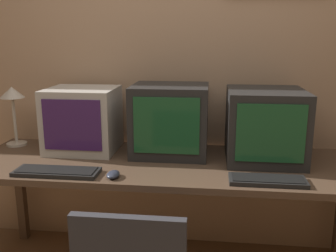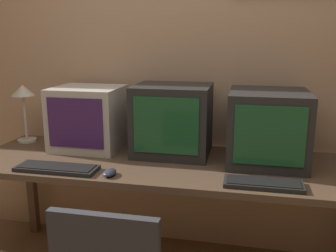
{
  "view_description": "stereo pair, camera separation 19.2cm",
  "coord_description": "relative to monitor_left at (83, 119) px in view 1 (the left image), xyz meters",
  "views": [
    {
      "loc": [
        0.24,
        -1.07,
        1.47
      ],
      "look_at": [
        0.0,
        1.0,
        0.97
      ],
      "focal_mm": 40.0,
      "sensor_mm": 36.0,
      "label": 1
    },
    {
      "loc": [
        0.43,
        -1.04,
        1.47
      ],
      "look_at": [
        0.0,
        1.0,
        0.97
      ],
      "focal_mm": 40.0,
      "sensor_mm": 36.0,
      "label": 2
    }
  ],
  "objects": [
    {
      "name": "keyboard_side",
      "position": [
        1.1,
        -0.43,
        -0.19
      ],
      "size": [
        0.38,
        0.14,
        0.03
      ],
      "color": "black",
      "rests_on": "desk"
    },
    {
      "name": "mouse_near_keyboard",
      "position": [
        0.31,
        -0.46,
        -0.18
      ],
      "size": [
        0.07,
        0.1,
        0.03
      ],
      "color": "#282D3D",
      "rests_on": "desk"
    },
    {
      "name": "monitor_center",
      "position": [
        0.56,
        -0.01,
        0.01
      ],
      "size": [
        0.46,
        0.4,
        0.43
      ],
      "color": "black",
      "rests_on": "desk"
    },
    {
      "name": "keyboard_main",
      "position": [
        -0.0,
        -0.44,
        -0.19
      ],
      "size": [
        0.45,
        0.15,
        0.03
      ],
      "color": "black",
      "rests_on": "desk"
    },
    {
      "name": "desk_lamp",
      "position": [
        -0.49,
        0.05,
        0.1
      ],
      "size": [
        0.16,
        0.16,
        0.39
      ],
      "color": "#B2A899",
      "rests_on": "desk"
    },
    {
      "name": "monitor_left",
      "position": [
        0.0,
        0.0,
        0.0
      ],
      "size": [
        0.43,
        0.39,
        0.4
      ],
      "color": "#B7B2A8",
      "rests_on": "desk"
    },
    {
      "name": "desk",
      "position": [
        0.56,
        -0.17,
        -0.27
      ],
      "size": [
        2.33,
        0.75,
        0.75
      ],
      "color": "#4C3828",
      "rests_on": "ground_plane"
    },
    {
      "name": "monitor_right",
      "position": [
        1.12,
        -0.06,
        0.01
      ],
      "size": [
        0.44,
        0.46,
        0.42
      ],
      "color": "black",
      "rests_on": "desk"
    },
    {
      "name": "wall_back",
      "position": [
        0.57,
        0.29,
        0.35
      ],
      "size": [
        8.0,
        0.08,
        2.6
      ],
      "color": "tan",
      "rests_on": "ground_plane"
    }
  ]
}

